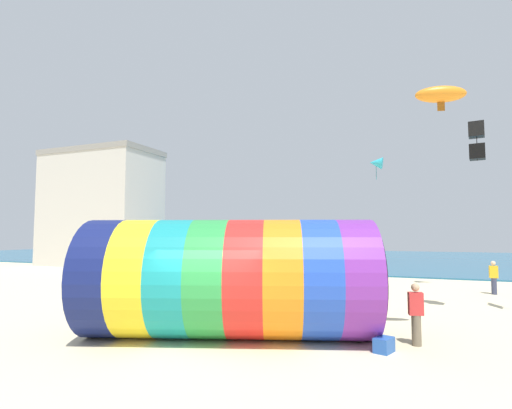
# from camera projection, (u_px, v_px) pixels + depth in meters

# --- Properties ---
(ground_plane) EXTENTS (120.00, 120.00, 0.00)m
(ground_plane) POSITION_uv_depth(u_px,v_px,m) (208.00, 352.00, 9.82)
(ground_plane) COLOR beige
(sea) EXTENTS (120.00, 40.00, 0.10)m
(sea) POSITION_uv_depth(u_px,v_px,m) (374.00, 258.00, 46.14)
(sea) COLOR #236084
(sea) RESTS_ON ground
(giant_inflatable_tube) EXTENTS (8.61, 5.76, 3.30)m
(giant_inflatable_tube) POSITION_uv_depth(u_px,v_px,m) (230.00, 278.00, 11.30)
(giant_inflatable_tube) COLOR navy
(giant_inflatable_tube) RESTS_ON ground
(kite_handler) EXTENTS (0.40, 0.30, 1.61)m
(kite_handler) POSITION_uv_depth(u_px,v_px,m) (416.00, 314.00, 10.42)
(kite_handler) COLOR #726651
(kite_handler) RESTS_ON ground
(kite_cyan_delta) EXTENTS (0.88, 0.78, 1.50)m
(kite_cyan_delta) POSITION_uv_depth(u_px,v_px,m) (376.00, 163.00, 25.39)
(kite_cyan_delta) COLOR #2DB2C6
(kite_orange_parafoil) EXTENTS (1.49, 0.96, 0.78)m
(kite_orange_parafoil) POSITION_uv_depth(u_px,v_px,m) (441.00, 94.00, 11.15)
(kite_orange_parafoil) COLOR orange
(kite_black_box) EXTENTS (0.58, 0.58, 1.47)m
(kite_black_box) POSITION_uv_depth(u_px,v_px,m) (477.00, 141.00, 14.62)
(kite_black_box) COLOR black
(bystander_near_water) EXTENTS (0.37, 0.24, 1.60)m
(bystander_near_water) POSITION_uv_depth(u_px,v_px,m) (494.00, 277.00, 19.14)
(bystander_near_water) COLOR #383D56
(bystander_near_water) RESTS_ON ground
(bystander_mid_beach) EXTENTS (0.39, 0.42, 1.73)m
(bystander_mid_beach) POSITION_uv_depth(u_px,v_px,m) (193.00, 274.00, 20.17)
(bystander_mid_beach) COLOR #383D56
(bystander_mid_beach) RESTS_ON ground
(promenade_building) EXTENTS (10.53, 5.71, 10.65)m
(promenade_building) POSITION_uv_depth(u_px,v_px,m) (101.00, 208.00, 37.24)
(promenade_building) COLOR beige
(promenade_building) RESTS_ON ground
(cooler_box) EXTENTS (0.51, 0.61, 0.36)m
(cooler_box) POSITION_uv_depth(u_px,v_px,m) (384.00, 345.00, 9.80)
(cooler_box) COLOR #2659B2
(cooler_box) RESTS_ON ground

